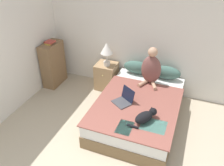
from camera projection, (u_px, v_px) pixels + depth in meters
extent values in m
cube|color=silver|center=(149.00, 36.00, 4.90)|extent=(5.50, 0.05, 2.55)
cube|color=silver|center=(6.00, 50.00, 4.33)|extent=(0.05, 4.15, 2.55)
cube|color=brown|center=(138.00, 114.00, 4.56)|extent=(1.42, 2.13, 0.24)
cube|color=silver|center=(139.00, 105.00, 4.44)|extent=(1.40, 2.10, 0.23)
cube|color=brown|center=(136.00, 106.00, 4.21)|extent=(1.47, 1.71, 0.02)
cube|color=#5B9384|center=(125.00, 128.00, 3.72)|extent=(0.24, 0.34, 0.01)
cube|color=#5B9384|center=(153.00, 126.00, 3.76)|extent=(0.40, 0.33, 0.01)
ellipsoid|color=#42665B|center=(137.00, 67.00, 5.12)|extent=(0.58, 0.24, 0.28)
ellipsoid|color=#42665B|center=(167.00, 72.00, 4.93)|extent=(0.58, 0.24, 0.28)
ellipsoid|color=brown|center=(151.00, 70.00, 4.71)|extent=(0.40, 0.22, 0.59)
sphere|color=tan|center=(153.00, 52.00, 4.51)|extent=(0.19, 0.19, 0.19)
cylinder|color=tan|center=(143.00, 83.00, 4.77)|extent=(0.18, 0.28, 0.07)
cylinder|color=tan|center=(154.00, 85.00, 4.70)|extent=(0.18, 0.28, 0.07)
ellipsoid|color=black|center=(144.00, 117.00, 3.79)|extent=(0.34, 0.38, 0.18)
sphere|color=black|center=(153.00, 112.00, 3.86)|extent=(0.13, 0.13, 0.13)
cone|color=black|center=(152.00, 108.00, 3.86)|extent=(0.06, 0.06, 0.06)
cone|color=black|center=(155.00, 111.00, 3.81)|extent=(0.06, 0.06, 0.06)
cylinder|color=black|center=(133.00, 126.00, 3.71)|extent=(0.19, 0.05, 0.04)
cube|color=#424247|center=(121.00, 103.00, 4.25)|extent=(0.39, 0.37, 0.02)
cube|color=black|center=(128.00, 94.00, 4.26)|extent=(0.29, 0.22, 0.24)
cube|color=tan|center=(106.00, 76.00, 5.44)|extent=(0.45, 0.44, 0.61)
sphere|color=tan|center=(102.00, 76.00, 5.18)|extent=(0.03, 0.03, 0.03)
cylinder|color=beige|center=(107.00, 63.00, 5.21)|extent=(0.15, 0.15, 0.09)
cylinder|color=beige|center=(107.00, 57.00, 5.13)|extent=(0.02, 0.02, 0.20)
cone|color=white|center=(107.00, 48.00, 5.02)|extent=(0.27, 0.27, 0.24)
cube|color=brown|center=(53.00, 64.00, 5.49)|extent=(0.30, 0.61, 1.02)
cube|color=gold|center=(50.00, 43.00, 5.22)|extent=(0.14, 0.22, 0.02)
cube|color=#B24238|center=(50.00, 42.00, 5.20)|extent=(0.20, 0.19, 0.04)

